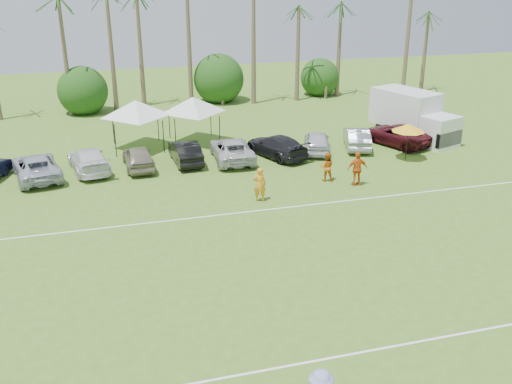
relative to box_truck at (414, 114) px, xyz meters
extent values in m
cube|color=white|center=(-16.86, -21.66, -1.80)|extent=(80.00, 0.10, 0.01)
cube|color=white|center=(-16.86, -9.66, -1.80)|extent=(80.00, 0.10, 0.01)
cone|color=brown|center=(-28.86, 14.34, 3.19)|extent=(0.44, 0.44, 10.00)
cone|color=brown|center=(-24.86, 14.34, 3.69)|extent=(0.44, 0.44, 11.00)
cone|color=brown|center=(-20.86, 14.34, 2.19)|extent=(0.44, 0.44, 8.00)
cone|color=brown|center=(-16.86, 14.34, 2.69)|extent=(0.44, 0.44, 9.00)
cone|color=brown|center=(-12.86, 14.34, 3.19)|extent=(0.44, 0.44, 10.00)
cone|color=brown|center=(-8.86, 14.34, 3.69)|extent=(0.44, 0.44, 11.00)
cone|color=brown|center=(-3.86, 14.34, 2.19)|extent=(0.44, 0.44, 8.00)
cone|color=brown|center=(1.14, 14.34, 2.69)|extent=(0.44, 0.44, 9.00)
cone|color=brown|center=(6.14, 14.34, 3.19)|extent=(0.44, 0.44, 10.00)
cone|color=brown|center=(10.14, 14.34, 3.69)|extent=(0.44, 0.44, 11.00)
cylinder|color=brown|center=(-22.86, 15.34, -1.11)|extent=(0.30, 0.30, 1.40)
sphere|color=#174012|center=(-22.86, 15.34, -0.01)|extent=(4.00, 4.00, 4.00)
cylinder|color=brown|center=(-10.86, 15.34, -1.11)|extent=(0.30, 0.30, 1.40)
sphere|color=#174012|center=(-10.86, 15.34, -0.01)|extent=(4.00, 4.00, 4.00)
cylinder|color=brown|center=(-0.86, 15.34, -1.11)|extent=(0.30, 0.30, 1.40)
sphere|color=#174012|center=(-0.86, 15.34, -0.01)|extent=(4.00, 4.00, 4.00)
imported|color=orange|center=(-13.89, -8.38, -0.88)|extent=(0.77, 0.61, 1.86)
imported|color=orange|center=(-9.30, -6.47, -0.96)|extent=(0.99, 0.88, 1.70)
imported|color=#D55D17|center=(-7.92, -7.65, -0.81)|extent=(1.20, 0.57, 2.00)
cube|color=silver|center=(-0.27, 0.78, 0.29)|extent=(3.95, 5.29, 2.57)
cube|color=silver|center=(0.79, -2.33, -0.73)|extent=(2.83, 2.51, 2.15)
cube|color=black|center=(1.04, -3.06, -1.04)|extent=(2.33, 1.05, 1.03)
cube|color=#E5590C|center=(0.96, 1.20, -0.17)|extent=(0.55, 1.56, 0.92)
cylinder|color=black|center=(-0.25, -2.47, -1.35)|extent=(0.59, 0.97, 0.92)
cylinder|color=black|center=(1.70, -1.80, -1.35)|extent=(0.59, 0.97, 0.92)
cylinder|color=black|center=(-1.63, 1.62, -1.35)|extent=(0.59, 0.97, 0.92)
cylinder|color=black|center=(0.31, 2.28, -1.35)|extent=(0.59, 0.97, 0.92)
cylinder|color=black|center=(-20.87, 1.44, -0.70)|extent=(0.06, 0.06, 2.22)
cylinder|color=black|center=(-17.74, 1.44, -0.70)|extent=(0.06, 0.06, 2.22)
cylinder|color=black|center=(-20.87, 4.57, -0.70)|extent=(0.06, 0.06, 2.22)
cylinder|color=black|center=(-17.74, 4.57, -0.70)|extent=(0.06, 0.06, 2.22)
pyramid|color=white|center=(-19.30, 3.01, 1.52)|extent=(4.80, 4.80, 1.11)
cylinder|color=black|center=(-16.89, 1.82, -0.72)|extent=(0.06, 0.06, 2.17)
cylinder|color=black|center=(-13.83, 1.82, -0.72)|extent=(0.06, 0.06, 2.17)
cylinder|color=black|center=(-16.89, 4.88, -0.72)|extent=(0.06, 0.06, 2.17)
cylinder|color=black|center=(-13.83, 4.88, -0.72)|extent=(0.06, 0.06, 2.17)
pyramid|color=silver|center=(-15.36, 3.35, 1.45)|extent=(4.69, 4.69, 1.09)
cylinder|color=black|center=(-2.85, -4.21, -0.75)|extent=(0.05, 0.05, 2.13)
cone|color=yellow|center=(-2.85, -4.21, 0.32)|extent=(2.13, 2.13, 0.48)
imported|color=#AFB3BF|center=(-25.58, -1.47, -1.10)|extent=(3.35, 5.52, 1.43)
imported|color=white|center=(-22.61, -0.98, -1.10)|extent=(2.84, 5.21, 1.43)
imported|color=gray|center=(-19.65, -1.27, -1.10)|extent=(1.86, 4.27, 1.43)
imported|color=black|center=(-16.68, -0.96, -1.10)|extent=(1.71, 4.41, 1.43)
imported|color=silver|center=(-13.71, -1.29, -1.10)|extent=(2.69, 5.29, 1.43)
imported|color=black|center=(-10.75, -1.34, -1.10)|extent=(3.66, 5.32, 1.43)
imported|color=silver|center=(-7.78, -1.07, -1.10)|extent=(3.05, 4.52, 1.43)
imported|color=gray|center=(-4.81, -0.97, -1.10)|extent=(2.80, 4.60, 1.43)
imported|color=#4A1219|center=(-1.85, -0.97, -1.10)|extent=(4.15, 5.66, 1.43)
camera|label=1|loc=(-21.69, -35.43, 9.86)|focal=40.00mm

